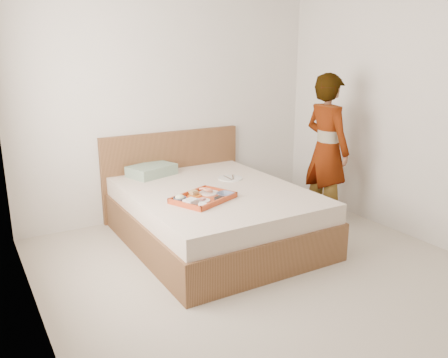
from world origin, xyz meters
name	(u,v)px	position (x,y,z in m)	size (l,w,h in m)	color
ground	(277,282)	(0.00, 0.00, 0.00)	(3.50, 4.00, 0.01)	#BAAF9D
wall_back	(172,99)	(0.00, 2.00, 1.30)	(3.50, 0.01, 2.60)	silver
wall_left	(30,147)	(-1.75, 0.00, 1.30)	(0.01, 4.00, 2.60)	silver
wall_right	(433,109)	(1.75, 0.00, 1.30)	(0.01, 4.00, 2.60)	silver
bed	(214,215)	(-0.02, 1.00, 0.27)	(1.65, 2.00, 0.53)	brown
headboard	(173,173)	(-0.02, 1.97, 0.47)	(1.65, 0.06, 0.95)	brown
pillow	(152,170)	(-0.35, 1.78, 0.59)	(0.47, 0.32, 0.11)	gray
tray	(203,198)	(-0.27, 0.76, 0.55)	(0.52, 0.38, 0.05)	#B43E1E
prawn_plate	(209,193)	(-0.15, 0.87, 0.55)	(0.18, 0.18, 0.01)	white
navy_bowl_big	(225,195)	(-0.07, 0.71, 0.56)	(0.15, 0.15, 0.04)	#161D43
sauce_dish	(218,199)	(-0.18, 0.64, 0.56)	(0.08, 0.08, 0.03)	black
meat_plate	(203,201)	(-0.31, 0.70, 0.55)	(0.13, 0.13, 0.01)	white
bread_plate	(194,195)	(-0.30, 0.87, 0.55)	(0.13, 0.13, 0.01)	orange
salad_bowl	(180,199)	(-0.48, 0.80, 0.56)	(0.12, 0.12, 0.04)	#161D43
plastic_tub	(191,202)	(-0.44, 0.67, 0.57)	(0.11, 0.09, 0.05)	silver
cheese_round	(202,205)	(-0.38, 0.57, 0.56)	(0.08, 0.08, 0.03)	white
dinner_plate	(230,178)	(0.30, 1.24, 0.54)	(0.25, 0.25, 0.01)	white
person	(327,150)	(1.28, 0.88, 0.80)	(0.59, 0.38, 1.60)	beige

